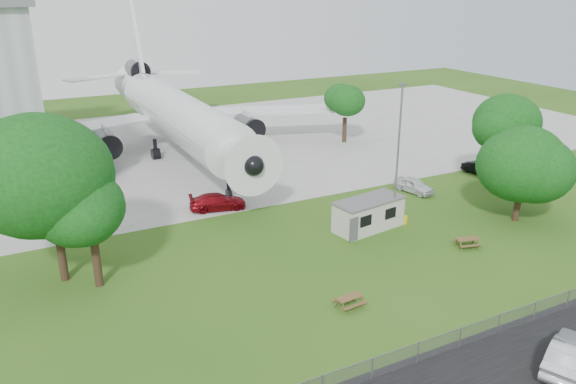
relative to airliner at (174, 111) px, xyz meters
name	(u,v)px	position (x,y,z in m)	size (l,w,h in m)	color
ground	(352,278)	(2.00, -35.86, -5.27)	(160.00, 160.00, 0.00)	#426D20
concrete_apron	(188,147)	(2.00, 2.14, -5.25)	(120.00, 46.00, 0.03)	#B7B7B2
airliner	(174,111)	(0.00, 0.00, 0.00)	(46.36, 47.73, 17.69)	white
site_cabin	(369,214)	(7.93, -29.20, -3.96)	(6.92, 3.63, 2.62)	beige
picnic_west	(349,307)	(-0.23, -38.93, -5.27)	(1.80, 1.50, 0.76)	brown
picnic_east	(467,247)	(12.77, -35.77, -5.27)	(1.80, 1.50, 0.76)	brown
fence	(445,352)	(2.00, -45.36, -5.27)	(58.00, 0.04, 1.30)	gray
lamp_mast	(398,158)	(10.20, -29.66, 0.73)	(0.16, 0.16, 12.00)	slate
tree_west_big	(49,175)	(-15.98, -26.88, 2.45)	(9.59, 9.59, 12.52)	#382619
tree_west_small	(89,207)	(-13.98, -28.80, 0.51)	(6.26, 6.26, 8.93)	#382619
tree_east_front	(524,164)	(20.45, -33.61, -0.12)	(7.51, 7.51, 8.91)	#382619
tree_east_back	(503,125)	(24.49, -27.33, 1.43)	(6.64, 6.64, 10.04)	#382619
tree_far_apron	(346,100)	(21.16, -4.60, 0.24)	(5.10, 5.10, 8.09)	#382619
car_centre_sedan	(569,355)	(6.88, -49.37, -4.44)	(1.76, 5.04, 1.66)	silver
car_ne_hatch	(414,185)	(17.04, -23.91, -4.55)	(1.69, 4.20, 1.43)	silver
car_ne_sedan	(479,169)	(27.04, -22.63, -4.63)	(1.35, 3.86, 1.27)	black
car_apron_van	(218,202)	(-1.89, -19.38, -4.53)	(2.08, 5.12, 1.49)	maroon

